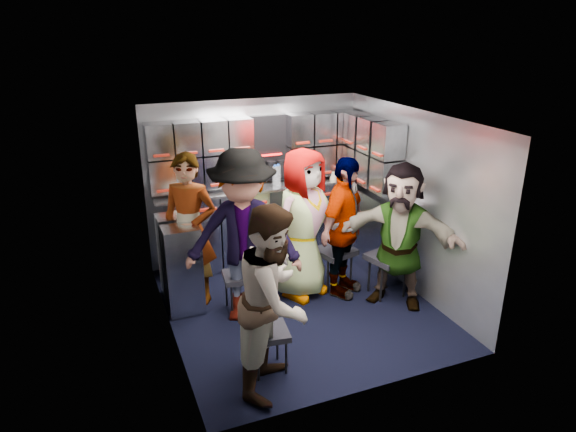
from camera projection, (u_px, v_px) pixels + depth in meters
name	position (u px, v px, depth m)	size (l,w,h in m)	color
floor	(299.00, 306.00, 5.73)	(3.00, 3.00, 0.00)	black
wall_back	(255.00, 180.00, 6.66)	(2.80, 0.04, 2.10)	#959BA3
wall_left	(165.00, 238.00, 4.88)	(0.04, 3.00, 2.10)	#959BA3
wall_right	(413.00, 202.00, 5.85)	(0.04, 3.00, 2.10)	#959BA3
ceiling	(301.00, 118.00, 4.99)	(2.80, 3.00, 0.02)	silver
cart_bank_back	(261.00, 226.00, 6.68)	(2.68, 0.38, 0.99)	#989DA7
cart_bank_left	(180.00, 263.00, 5.63)	(0.38, 0.76, 0.99)	#989DA7
counter	(260.00, 187.00, 6.49)	(2.68, 0.42, 0.03)	#AFB1B6
locker_bank_back	(258.00, 150.00, 6.38)	(2.68, 0.28, 0.82)	#989DA7
locker_bank_right	(372.00, 152.00, 6.25)	(0.28, 1.00, 0.82)	#989DA7
right_cabinet	(372.00, 230.00, 6.51)	(0.28, 1.20, 1.00)	#989DA7
coffee_niche	(270.00, 149.00, 6.50)	(0.46, 0.16, 0.84)	black
red_latch_strip	(265.00, 202.00, 6.37)	(2.60, 0.02, 0.03)	maroon
jump_seat_near_left	(268.00, 335.00, 4.56)	(0.40, 0.38, 0.42)	black
jump_seat_mid_left	(240.00, 278.00, 5.56)	(0.40, 0.38, 0.42)	black
jump_seat_center	(297.00, 255.00, 6.04)	(0.40, 0.38, 0.45)	black
jump_seat_mid_right	(335.00, 253.00, 6.04)	(0.49, 0.48, 0.48)	black
jump_seat_near_right	(388.00, 259.00, 5.84)	(0.51, 0.49, 0.50)	black
attendant_standing	(190.00, 230.00, 5.58)	(0.62, 0.41, 1.71)	black
attendant_arc_a	(274.00, 299.00, 4.24)	(0.80, 0.63, 1.65)	black
attendant_arc_b	(243.00, 238.00, 5.21)	(1.19, 0.69, 1.85)	black
attendant_arc_c	(303.00, 224.00, 5.72)	(0.84, 0.55, 1.73)	black
attendant_arc_d	(343.00, 228.00, 5.74)	(0.95, 0.40, 1.63)	black
attendant_arc_e	(399.00, 235.00, 5.56)	(1.50, 0.48, 1.62)	black
bottle_left	(177.00, 187.00, 6.04)	(0.06, 0.06, 0.26)	white
bottle_mid	(278.00, 176.00, 6.48)	(0.07, 0.07, 0.26)	white
bottle_right	(275.00, 176.00, 6.47)	(0.06, 0.06, 0.25)	white
cup_left	(175.00, 194.00, 6.04)	(0.08, 0.08, 0.10)	#CBBA8F
cup_right	(333.00, 175.00, 6.77)	(0.09, 0.09, 0.10)	#CBBA8F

